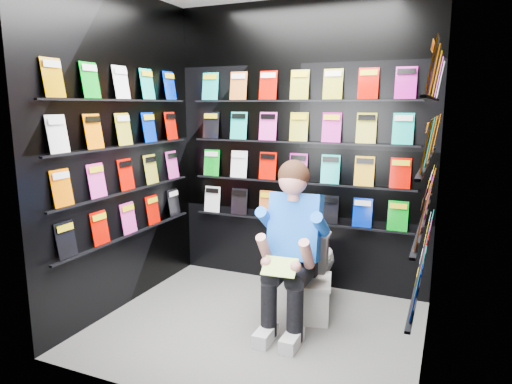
% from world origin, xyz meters
% --- Properties ---
extents(floor, '(2.40, 2.40, 0.00)m').
position_xyz_m(floor, '(0.00, 0.00, 0.00)').
color(floor, slate).
rests_on(floor, ground).
extents(wall_back, '(2.40, 0.04, 2.60)m').
position_xyz_m(wall_back, '(0.00, 1.00, 1.30)').
color(wall_back, black).
rests_on(wall_back, floor).
extents(wall_front, '(2.40, 0.04, 2.60)m').
position_xyz_m(wall_front, '(0.00, -1.00, 1.30)').
color(wall_front, black).
rests_on(wall_front, floor).
extents(wall_left, '(0.04, 2.00, 2.60)m').
position_xyz_m(wall_left, '(-1.20, 0.00, 1.30)').
color(wall_left, black).
rests_on(wall_left, floor).
extents(wall_right, '(0.04, 2.00, 2.60)m').
position_xyz_m(wall_right, '(1.20, 0.00, 1.30)').
color(wall_right, black).
rests_on(wall_right, floor).
extents(comics_back, '(2.10, 0.06, 1.37)m').
position_xyz_m(comics_back, '(0.00, 0.97, 1.31)').
color(comics_back, orange).
rests_on(comics_back, wall_back).
extents(comics_left, '(0.06, 1.70, 1.37)m').
position_xyz_m(comics_left, '(-1.17, 0.00, 1.31)').
color(comics_left, orange).
rests_on(comics_left, wall_left).
extents(comics_right, '(0.06, 1.70, 1.37)m').
position_xyz_m(comics_right, '(1.17, 0.00, 1.31)').
color(comics_right, orange).
rests_on(comics_right, wall_right).
extents(toilet, '(0.48, 0.78, 0.73)m').
position_xyz_m(toilet, '(0.24, 0.57, 0.37)').
color(toilet, white).
rests_on(toilet, floor).
extents(longbox, '(0.30, 0.42, 0.29)m').
position_xyz_m(longbox, '(0.37, 0.36, 0.14)').
color(longbox, silver).
rests_on(longbox, floor).
extents(longbox_lid, '(0.32, 0.45, 0.03)m').
position_xyz_m(longbox_lid, '(0.37, 0.36, 0.30)').
color(longbox_lid, silver).
rests_on(longbox_lid, longbox).
extents(reader, '(0.58, 0.80, 1.39)m').
position_xyz_m(reader, '(0.24, 0.19, 0.77)').
color(reader, blue).
rests_on(reader, toilet).
extents(held_comic, '(0.25, 0.16, 0.10)m').
position_xyz_m(held_comic, '(0.24, -0.16, 0.58)').
color(held_comic, green).
rests_on(held_comic, reader).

